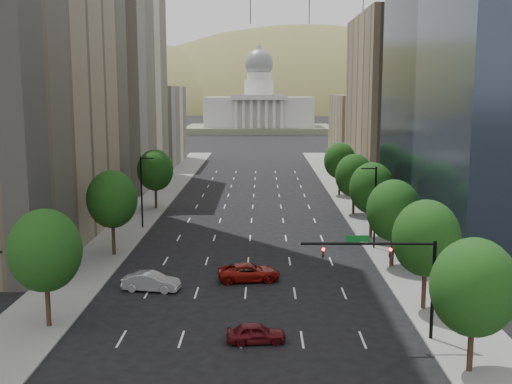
{
  "coord_description": "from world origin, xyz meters",
  "views": [
    {
      "loc": [
        1.4,
        -10.76,
        16.92
      ],
      "look_at": [
        0.84,
        44.22,
        8.0
      ],
      "focal_mm": 43.76,
      "sensor_mm": 36.0,
      "label": 1
    }
  ],
  "objects_px": {
    "capitol": "(259,111)",
    "car_red_far": "(249,272)",
    "car_maroon": "(256,333)",
    "traffic_signal": "(397,267)",
    "car_silver": "(151,282)"
  },
  "relations": [
    {
      "from": "traffic_signal",
      "to": "car_maroon",
      "type": "distance_m",
      "value": 10.55
    },
    {
      "from": "car_silver",
      "to": "car_maroon",
      "type": "bearing_deg",
      "value": -132.63
    },
    {
      "from": "car_maroon",
      "to": "car_red_far",
      "type": "height_order",
      "value": "car_red_far"
    },
    {
      "from": "car_maroon",
      "to": "car_red_far",
      "type": "relative_size",
      "value": 0.72
    },
    {
      "from": "capitol",
      "to": "car_maroon",
      "type": "distance_m",
      "value": 220.4
    },
    {
      "from": "capitol",
      "to": "car_red_far",
      "type": "height_order",
      "value": "capitol"
    },
    {
      "from": "car_maroon",
      "to": "capitol",
      "type": "bearing_deg",
      "value": -4.83
    },
    {
      "from": "traffic_signal",
      "to": "car_silver",
      "type": "xyz_separation_m",
      "value": [
        -18.62,
        10.53,
        -4.37
      ]
    },
    {
      "from": "capitol",
      "to": "car_maroon",
      "type": "bearing_deg",
      "value": -89.74
    },
    {
      "from": "capitol",
      "to": "car_red_far",
      "type": "distance_m",
      "value": 206.37
    },
    {
      "from": "capitol",
      "to": "car_red_far",
      "type": "bearing_deg",
      "value": -89.94
    },
    {
      "from": "traffic_signal",
      "to": "car_silver",
      "type": "relative_size",
      "value": 1.86
    },
    {
      "from": "car_maroon",
      "to": "traffic_signal",
      "type": "bearing_deg",
      "value": -91.8
    },
    {
      "from": "capitol",
      "to": "car_silver",
      "type": "xyz_separation_m",
      "value": [
        -8.09,
        -209.18,
        -7.77
      ]
    },
    {
      "from": "car_maroon",
      "to": "car_red_far",
      "type": "distance_m",
      "value": 14.06
    }
  ]
}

